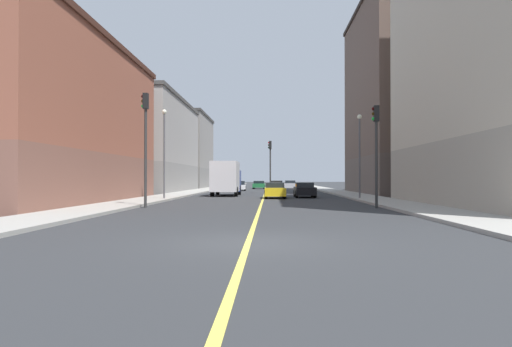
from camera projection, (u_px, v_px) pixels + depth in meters
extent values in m
plane|color=#2C2E31|center=(248.00, 243.00, 11.66)|extent=(400.00, 400.00, 0.00)
cube|color=#9E9B93|center=(329.00, 190.00, 60.37)|extent=(3.11, 168.00, 0.15)
cube|color=#9E9B93|center=(203.00, 190.00, 60.90)|extent=(3.11, 168.00, 0.15)
cube|color=#E5D14C|center=(266.00, 191.00, 60.63)|extent=(0.16, 154.00, 0.01)
cube|color=brown|center=(415.00, 176.00, 47.72)|extent=(11.78, 18.11, 3.89)
cube|color=brown|center=(414.00, 83.00, 47.83)|extent=(11.78, 18.11, 15.82)
cube|color=#2B221D|center=(414.00, 7.00, 47.91)|extent=(12.08, 18.41, 0.40)
cube|color=brown|center=(24.00, 179.00, 30.10)|extent=(11.78, 22.06, 3.31)
cube|color=#93513D|center=(24.00, 99.00, 30.16)|extent=(11.78, 22.06, 7.43)
cube|color=#42241B|center=(24.00, 40.00, 30.20)|extent=(12.08, 22.36, 0.40)
cube|color=gray|center=(136.00, 178.00, 55.44)|extent=(11.78, 21.67, 3.39)
cube|color=#9E9993|center=(136.00, 134.00, 55.50)|extent=(11.78, 21.67, 7.58)
cube|color=#474442|center=(137.00, 101.00, 55.54)|extent=(12.08, 21.97, 0.40)
cube|color=slate|center=(173.00, 178.00, 76.04)|extent=(11.78, 16.26, 3.33)
cube|color=gray|center=(173.00, 143.00, 76.10)|extent=(11.78, 16.26, 8.58)
cube|color=#3B3937|center=(173.00, 117.00, 76.15)|extent=(12.08, 16.56, 0.40)
cylinder|color=#2D2D2D|center=(376.00, 165.00, 25.20)|extent=(0.16, 0.16, 4.85)
cube|color=black|center=(376.00, 114.00, 25.23)|extent=(0.28, 0.32, 0.90)
sphere|color=#320404|center=(373.00, 109.00, 25.24)|extent=(0.20, 0.20, 0.20)
sphere|color=#352204|center=(373.00, 114.00, 25.23)|extent=(0.20, 0.20, 0.20)
sphere|color=green|center=(373.00, 119.00, 25.23)|extent=(0.20, 0.20, 0.20)
cylinder|color=#2D2D2D|center=(146.00, 158.00, 25.61)|extent=(0.16, 0.16, 5.63)
cube|color=black|center=(146.00, 101.00, 25.65)|extent=(0.28, 0.32, 0.90)
sphere|color=#320404|center=(143.00, 96.00, 25.65)|extent=(0.20, 0.20, 0.20)
sphere|color=#352204|center=(143.00, 101.00, 25.65)|extent=(0.20, 0.20, 0.20)
sphere|color=green|center=(143.00, 106.00, 25.65)|extent=(0.20, 0.20, 0.20)
cylinder|color=#2D2D2D|center=(270.00, 171.00, 50.26)|extent=(0.16, 0.16, 4.95)
cube|color=black|center=(270.00, 145.00, 50.29)|extent=(0.28, 0.32, 0.90)
sphere|color=red|center=(269.00, 143.00, 50.30)|extent=(0.20, 0.20, 0.20)
sphere|color=#352204|center=(269.00, 145.00, 50.30)|extent=(0.20, 0.20, 0.20)
sphere|color=black|center=(269.00, 148.00, 50.30)|extent=(0.20, 0.20, 0.20)
cylinder|color=#4C4C51|center=(360.00, 158.00, 34.95)|extent=(0.14, 0.14, 6.16)
sphere|color=#EAEACC|center=(359.00, 117.00, 34.98)|extent=(0.36, 0.36, 0.36)
cylinder|color=#4C4C51|center=(164.00, 156.00, 34.37)|extent=(0.14, 0.14, 6.46)
sphere|color=#EAEACC|center=(164.00, 112.00, 34.41)|extent=(0.36, 0.36, 0.36)
cube|color=black|center=(305.00, 191.00, 39.52)|extent=(1.73, 4.19, 0.69)
cube|color=black|center=(304.00, 185.00, 39.68)|extent=(1.52, 1.79, 0.40)
cylinder|color=black|center=(295.00, 193.00, 40.83)|extent=(0.22, 0.64, 0.64)
cylinder|color=black|center=(312.00, 193.00, 40.79)|extent=(0.22, 0.64, 0.64)
cylinder|color=black|center=(297.00, 194.00, 38.24)|extent=(0.22, 0.64, 0.64)
cylinder|color=black|center=(315.00, 194.00, 38.20)|extent=(0.22, 0.64, 0.64)
cube|color=#1E6B38|center=(259.00, 185.00, 71.81)|extent=(1.97, 4.01, 0.62)
cube|color=black|center=(259.00, 182.00, 71.79)|extent=(1.70, 2.00, 0.41)
cylinder|color=black|center=(254.00, 187.00, 73.08)|extent=(0.24, 0.65, 0.64)
cylinder|color=black|center=(265.00, 187.00, 72.99)|extent=(0.24, 0.65, 0.64)
cylinder|color=black|center=(253.00, 187.00, 70.63)|extent=(0.24, 0.65, 0.64)
cylinder|color=black|center=(264.00, 187.00, 70.54)|extent=(0.24, 0.65, 0.64)
cube|color=orange|center=(277.00, 186.00, 63.25)|extent=(1.87, 3.98, 0.67)
cube|color=black|center=(277.00, 182.00, 63.26)|extent=(1.62, 1.83, 0.46)
cylinder|color=black|center=(271.00, 188.00, 64.51)|extent=(0.23, 0.64, 0.64)
cylinder|color=black|center=(282.00, 188.00, 64.43)|extent=(0.23, 0.64, 0.64)
cylinder|color=black|center=(271.00, 188.00, 62.07)|extent=(0.23, 0.64, 0.64)
cylinder|color=black|center=(283.00, 188.00, 61.99)|extent=(0.23, 0.64, 0.64)
cube|color=white|center=(239.00, 187.00, 60.96)|extent=(2.07, 4.00, 0.57)
cube|color=black|center=(239.00, 183.00, 60.98)|extent=(1.76, 2.09, 0.52)
cylinder|color=black|center=(233.00, 188.00, 62.16)|extent=(0.25, 0.65, 0.64)
cylinder|color=black|center=(245.00, 188.00, 62.19)|extent=(0.25, 0.65, 0.64)
cylinder|color=black|center=(232.00, 188.00, 59.73)|extent=(0.25, 0.65, 0.64)
cylinder|color=black|center=(245.00, 188.00, 59.76)|extent=(0.25, 0.65, 0.64)
cube|color=gold|center=(275.00, 192.00, 37.69)|extent=(1.76, 4.12, 0.67)
cube|color=black|center=(275.00, 185.00, 37.87)|extent=(1.52, 1.82, 0.41)
cylinder|color=black|center=(266.00, 194.00, 38.97)|extent=(0.23, 0.64, 0.64)
cylinder|color=black|center=(283.00, 194.00, 38.95)|extent=(0.23, 0.64, 0.64)
cylinder|color=black|center=(266.00, 195.00, 36.43)|extent=(0.23, 0.64, 0.64)
cylinder|color=black|center=(285.00, 195.00, 36.41)|extent=(0.23, 0.64, 0.64)
cube|color=silver|center=(290.00, 185.00, 70.26)|extent=(1.98, 4.42, 0.69)
cube|color=black|center=(290.00, 182.00, 70.18)|extent=(1.66, 2.22, 0.42)
cylinder|color=black|center=(285.00, 187.00, 71.66)|extent=(0.25, 0.65, 0.64)
cylinder|color=black|center=(295.00, 187.00, 71.53)|extent=(0.25, 0.65, 0.64)
cylinder|color=black|center=(285.00, 187.00, 68.98)|extent=(0.25, 0.65, 0.64)
cylinder|color=black|center=(295.00, 187.00, 68.85)|extent=(0.25, 0.65, 0.64)
cube|color=navy|center=(229.00, 181.00, 45.73)|extent=(2.39, 1.93, 2.12)
cube|color=silver|center=(225.00, 177.00, 42.09)|extent=(2.39, 4.54, 2.78)
cylinder|color=black|center=(218.00, 190.00, 45.41)|extent=(0.30, 0.90, 0.90)
cylinder|color=black|center=(239.00, 190.00, 45.34)|extent=(0.30, 0.90, 0.90)
cylinder|color=black|center=(212.00, 192.00, 41.14)|extent=(0.30, 0.90, 0.90)
cylinder|color=black|center=(236.00, 192.00, 41.08)|extent=(0.30, 0.90, 0.90)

